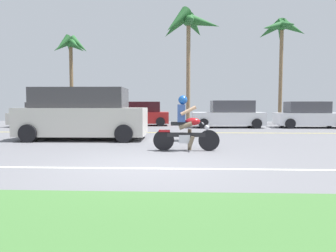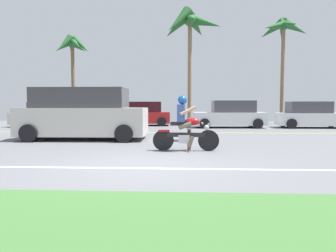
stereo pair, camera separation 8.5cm
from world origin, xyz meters
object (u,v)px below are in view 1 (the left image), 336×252
object	(u,v)px
palm_tree_1	(281,32)
parked_car_2	(229,115)
palm_tree_0	(188,26)
palm_tree_2	(71,49)
motorcyclist	(186,127)
parked_car_1	(141,114)
suv_nearby	(83,115)
parked_car_3	(309,116)
parked_car_0	(49,115)

from	to	relation	value
palm_tree_1	parked_car_2	bearing A→B (deg)	-139.40
palm_tree_0	palm_tree_2	size ratio (longest dim) A/B	1.27
motorcyclist	palm_tree_0	distance (m)	14.87
parked_car_2	palm_tree_1	size ratio (longest dim) A/B	0.58
parked_car_1	palm_tree_1	xyz separation A→B (m)	(9.26, 1.82, 5.49)
parked_car_1	palm_tree_2	distance (m)	8.07
palm_tree_2	motorcyclist	bearing A→B (deg)	-59.21
palm_tree_2	palm_tree_0	bearing A→B (deg)	-3.31
motorcyclist	suv_nearby	distance (m)	4.75
parked_car_1	palm_tree_1	bearing A→B (deg)	11.11
motorcyclist	palm_tree_0	xyz separation A→B (m)	(0.36, 13.50, 6.22)
parked_car_2	palm_tree_1	distance (m)	7.53
palm_tree_0	palm_tree_2	xyz separation A→B (m)	(-8.70, 0.50, -1.47)
palm_tree_0	palm_tree_1	distance (m)	6.33
motorcyclist	palm_tree_1	xyz separation A→B (m)	(6.58, 12.54, 5.52)
motorcyclist	parked_car_1	world-z (taller)	motorcyclist
parked_car_3	palm_tree_1	size ratio (longest dim) A/B	0.55
parked_car_1	palm_tree_0	xyz separation A→B (m)	(3.04, 2.78, 6.19)
motorcyclist	palm_tree_0	size ratio (longest dim) A/B	0.23
palm_tree_0	palm_tree_2	bearing A→B (deg)	176.69
parked_car_0	palm_tree_2	bearing A→B (deg)	92.82
palm_tree_1	palm_tree_2	world-z (taller)	palm_tree_1
parked_car_3	palm_tree_0	xyz separation A→B (m)	(-6.90, 4.30, 6.20)
suv_nearby	palm_tree_0	world-z (taller)	palm_tree_0
parked_car_2	palm_tree_0	world-z (taller)	palm_tree_0
parked_car_0	motorcyclist	bearing A→B (deg)	-48.92
parked_car_0	palm_tree_2	world-z (taller)	palm_tree_2
suv_nearby	palm_tree_2	bearing A→B (deg)	111.55
parked_car_1	palm_tree_1	size ratio (longest dim) A/B	0.52
suv_nearby	parked_car_1	distance (m)	8.09
parked_car_1	parked_car_3	world-z (taller)	parked_car_1
motorcyclist	parked_car_0	world-z (taller)	motorcyclist
palm_tree_2	palm_tree_1	bearing A→B (deg)	-5.61
parked_car_2	palm_tree_2	distance (m)	12.89
parked_car_3	parked_car_2	bearing A→B (deg)	-179.65
parked_car_2	palm_tree_0	distance (m)	7.88
palm_tree_0	motorcyclist	bearing A→B (deg)	-91.53
parked_car_0	palm_tree_0	distance (m)	11.31
suv_nearby	parked_car_1	world-z (taller)	suv_nearby
palm_tree_0	palm_tree_1	xyz separation A→B (m)	(6.22, -0.96, -0.70)
palm_tree_0	palm_tree_1	world-z (taller)	palm_tree_0
parked_car_0	parked_car_2	xyz separation A→B (m)	(10.76, -0.14, 0.04)
motorcyclist	parked_car_1	bearing A→B (deg)	104.06
parked_car_0	parked_car_2	bearing A→B (deg)	-0.74
parked_car_2	palm_tree_0	size ratio (longest dim) A/B	0.50
parked_car_1	palm_tree_1	distance (m)	10.92
suv_nearby	palm_tree_2	xyz separation A→B (m)	(-4.46, 11.28, 4.48)
motorcyclist	parked_car_0	distance (m)	12.34
parked_car_2	parked_car_0	bearing A→B (deg)	179.26
suv_nearby	parked_car_2	size ratio (longest dim) A/B	1.19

